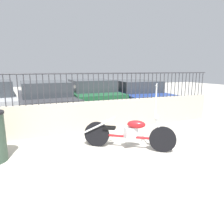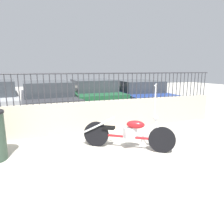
% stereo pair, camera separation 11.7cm
% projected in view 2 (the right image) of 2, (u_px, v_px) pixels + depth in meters
% --- Properties ---
extents(ground_plane, '(40.00, 40.00, 0.00)m').
position_uv_depth(ground_plane, '(117.00, 165.00, 3.76)').
color(ground_plane, '#B7B2A5').
extents(low_wall, '(8.72, 0.18, 0.88)m').
position_uv_depth(low_wall, '(87.00, 117.00, 5.77)').
color(low_wall, '#B2A893').
rests_on(low_wall, ground_plane).
extents(fence_railing, '(8.72, 0.04, 0.81)m').
position_uv_depth(fence_railing, '(86.00, 83.00, 5.57)').
color(fence_railing, '#2D2D33').
rests_on(fence_railing, low_wall).
extents(motorcycle_red, '(1.78, 1.34, 1.49)m').
position_uv_depth(motorcycle_red, '(124.00, 133.00, 4.50)').
color(motorcycle_red, black).
rests_on(motorcycle_red, ground_plane).
extents(car_dark_grey, '(2.04, 4.44, 1.34)m').
position_uv_depth(car_dark_grey, '(47.00, 99.00, 7.67)').
color(car_dark_grey, black).
rests_on(car_dark_grey, ground_plane).
extents(car_green, '(1.92, 4.04, 1.36)m').
position_uv_depth(car_green, '(92.00, 95.00, 8.62)').
color(car_green, black).
rests_on(car_green, ground_plane).
extents(car_blue, '(2.20, 4.71, 1.30)m').
position_uv_depth(car_blue, '(136.00, 94.00, 9.21)').
color(car_blue, black).
rests_on(car_blue, ground_plane).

